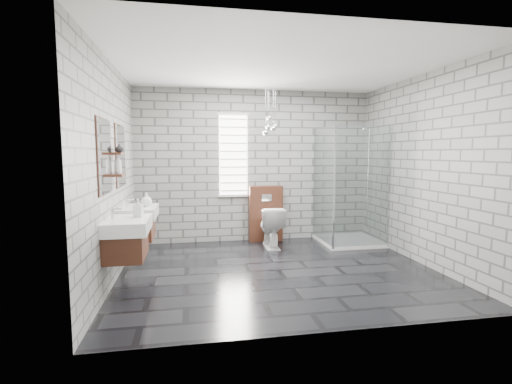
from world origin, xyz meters
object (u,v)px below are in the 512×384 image
object	(u,v)px
vanity_left	(124,227)
toilet	(271,227)
vanity_right	(136,213)
shower_enclosure	(347,216)
cistern_panel	(265,213)

from	to	relation	value
vanity_left	toilet	distance (m)	2.74
vanity_left	vanity_right	world-z (taller)	same
vanity_right	shower_enclosure	xyz separation A→B (m)	(3.41, 0.70, -0.25)
toilet	cistern_panel	bearing A→B (deg)	-88.03
shower_enclosure	cistern_panel	bearing A→B (deg)	158.78
cistern_panel	shower_enclosure	xyz separation A→B (m)	(1.33, -0.52, 0.00)
cistern_panel	vanity_right	bearing A→B (deg)	-149.62
toilet	vanity_left	bearing A→B (deg)	41.85
shower_enclosure	toilet	world-z (taller)	shower_enclosure
shower_enclosure	vanity_right	bearing A→B (deg)	-168.39
vanity_right	cistern_panel	xyz separation A→B (m)	(2.08, 1.22, -0.26)
vanity_left	cistern_panel	bearing A→B (deg)	46.47
vanity_right	vanity_left	bearing A→B (deg)	-90.00
vanity_left	cistern_panel	distance (m)	3.03
cistern_panel	toilet	xyz separation A→B (m)	(0.00, -0.45, -0.15)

